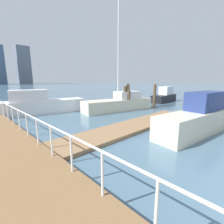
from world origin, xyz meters
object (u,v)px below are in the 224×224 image
Objects in this scene: moored_boat_0 at (41,105)px; moored_boat_4 at (165,96)px; moored_boat_2 at (201,117)px; moored_boat_3 at (119,103)px.

moored_boat_0 reaches higher than moored_boat_4.
moored_boat_2 reaches higher than moored_boat_4.
moored_boat_2 is 0.70× the size of moored_boat_3.
moored_boat_0 is 0.75× the size of moored_boat_3.
moored_boat_2 is 7.86m from moored_boat_3.
moored_boat_2 reaches higher than moored_boat_0.
moored_boat_0 is 12.47m from moored_boat_2.
moored_boat_3 reaches higher than moored_boat_2.
moored_boat_3 is at bearing -31.84° from moored_boat_0.
moored_boat_2 is (4.72, -11.54, 0.05)m from moored_boat_0.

